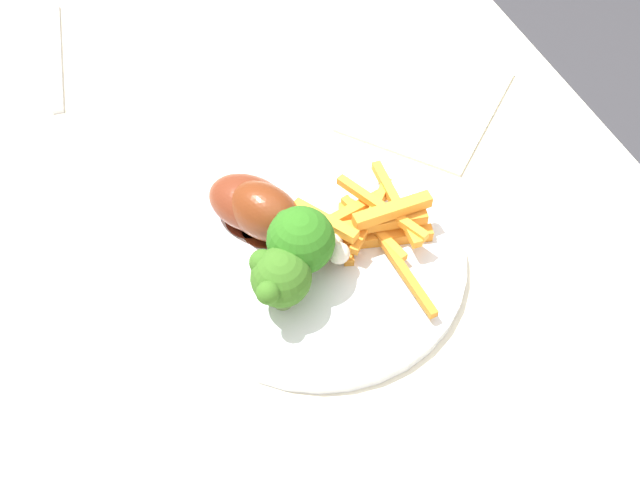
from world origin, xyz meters
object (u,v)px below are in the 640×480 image
dining_table (341,357)px  fork (56,55)px  broccoli_floret_middle (299,240)px  carrot_fries_pile (372,224)px  chicken_drumstick_near (254,206)px  chicken_drumstick_far (268,214)px  dinner_plate (320,258)px  broccoli_floret_front (279,280)px

dining_table → fork: fork is taller
broccoli_floret_middle → carrot_fries_pile: bearing=99.6°
broccoli_floret_middle → chicken_drumstick_near: (-0.07, -0.02, -0.02)m
broccoli_floret_middle → carrot_fries_pile: (-0.01, 0.07, -0.03)m
chicken_drumstick_near → chicken_drumstick_far: bearing=24.3°
carrot_fries_pile → chicken_drumstick_far: chicken_drumstick_far is taller
dinner_plate → broccoli_floret_front: broccoli_floret_front is taller
broccoli_floret_front → broccoli_floret_middle: broccoli_floret_middle is taller
dining_table → broccoli_floret_middle: (-0.02, -0.03, 0.18)m
dinner_plate → broccoli_floret_middle: bearing=-63.9°
dining_table → fork: 0.47m
carrot_fries_pile → fork: (-0.37, -0.22, -0.03)m
chicken_drumstick_near → chicken_drumstick_far: size_ratio=1.05×
dining_table → broccoli_floret_middle: size_ratio=15.53×
dinner_plate → broccoli_floret_middle: broccoli_floret_middle is taller
dining_table → dinner_plate: bearing=-166.0°
broccoli_floret_front → chicken_drumstick_near: broccoli_floret_front is taller
chicken_drumstick_far → fork: chicken_drumstick_far is taller
broccoli_floret_front → chicken_drumstick_near: 0.10m
broccoli_floret_middle → carrot_fries_pile: 0.08m
fork → broccoli_floret_front: bearing=-155.2°
dining_table → carrot_fries_pile: 0.16m
fork → chicken_drumstick_near: bearing=-149.2°
broccoli_floret_front → carrot_fries_pile: size_ratio=0.38×
dining_table → chicken_drumstick_near: bearing=-151.7°
chicken_drumstick_far → fork: size_ratio=0.62×
dinner_plate → broccoli_floret_middle: size_ratio=3.52×
carrot_fries_pile → fork: carrot_fries_pile is taller
dining_table → broccoli_floret_middle: 0.18m
carrot_fries_pile → chicken_drumstick_near: bearing=-121.4°
carrot_fries_pile → chicken_drumstick_far: bearing=-114.9°
broccoli_floret_front → broccoli_floret_middle: bearing=133.3°
broccoli_floret_middle → chicken_drumstick_far: 0.06m
chicken_drumstick_far → broccoli_floret_middle: bearing=11.6°
dining_table → carrot_fries_pile: size_ratio=7.03×
dinner_plate → carrot_fries_pile: 0.06m
dining_table → dinner_plate: dinner_plate is taller
broccoli_floret_front → chicken_drumstick_far: bearing=167.5°
broccoli_floret_middle → dinner_plate: bearing=116.1°
broccoli_floret_front → carrot_fries_pile: 0.11m
carrot_fries_pile → broccoli_floret_middle: bearing=-80.4°
dining_table → fork: size_ratio=6.03×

